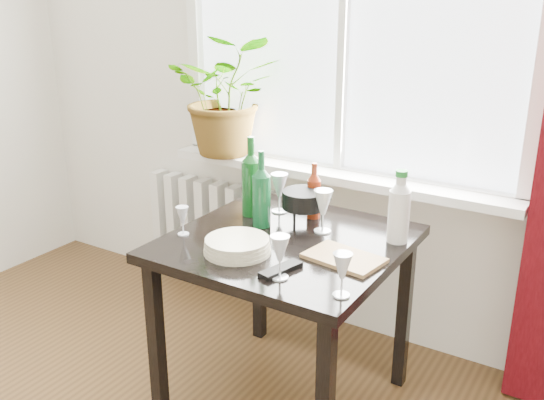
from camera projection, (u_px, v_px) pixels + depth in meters
The scene contains 17 objects.
windowsill at pixel (334, 174), 2.82m from camera, with size 1.72×0.20×0.04m.
radiator at pixel (212, 229), 3.37m from camera, with size 0.80×0.10×0.55m.
table at pixel (286, 260), 2.35m from camera, with size 0.85×0.85×0.74m.
potted_plant at pixel (228, 95), 3.00m from camera, with size 0.54×0.47×0.60m, color #40751F.
wine_bottle_left at pixel (251, 176), 2.51m from camera, with size 0.08×0.08×0.34m, color #0C4114, non-canonical shape.
wine_bottle_right at pixel (262, 189), 2.39m from camera, with size 0.07×0.07×0.31m, color #0D4721, non-canonical shape.
bottle_amber at pixel (314, 190), 2.49m from camera, with size 0.06×0.06×0.24m, color maroon, non-canonical shape.
cleaning_bottle at pixel (399, 206), 2.25m from camera, with size 0.08×0.08×0.28m, color silver, non-canonical shape.
wineglass_front_right at pixel (280, 257), 1.98m from camera, with size 0.07×0.07×0.15m, color white, non-canonical shape.
wineglass_far_right at pixel (342, 274), 1.87m from camera, with size 0.06×0.06×0.15m, color silver, non-canonical shape.
wineglass_back_center at pixel (323, 211), 2.35m from camera, with size 0.08×0.08×0.18m, color white, non-canonical shape.
wineglass_back_left at pixel (279, 193), 2.57m from camera, with size 0.07×0.07×0.17m, color silver, non-canonical shape.
wineglass_front_left at pixel (183, 221), 2.34m from camera, with size 0.05×0.05×0.12m, color silver, non-canonical shape.
plate_stack at pixel (237, 246), 2.19m from camera, with size 0.25×0.25×0.05m, color beige.
fondue_pot at pixel (304, 207), 2.45m from camera, with size 0.20×0.18×0.14m, color black, non-canonical shape.
tv_remote at pixel (281, 269), 2.05m from camera, with size 0.05×0.17×0.02m, color black.
cutting_board at pixel (344, 258), 2.14m from camera, with size 0.27×0.17×0.01m, color #A77E4B.
Camera 1 is at (1.18, -0.29, 1.65)m, focal length 40.00 mm.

